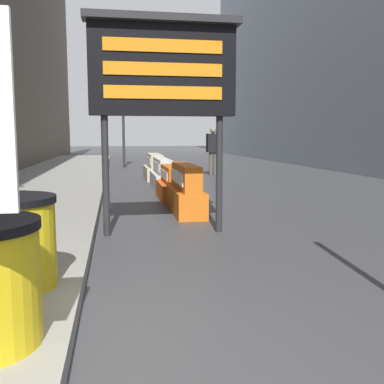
{
  "coord_description": "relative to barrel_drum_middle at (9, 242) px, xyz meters",
  "views": [
    {
      "loc": [
        0.31,
        -2.49,
        1.45
      ],
      "look_at": [
        1.98,
        7.27,
        0.2
      ],
      "focal_mm": 42.0,
      "sensor_mm": 36.0,
      "label": 1
    }
  ],
  "objects": [
    {
      "name": "jersey_barrier_orange_far",
      "position": [
        2.2,
        6.18,
        -0.21
      ],
      "size": [
        0.63,
        1.63,
        0.76
      ],
      "color": "orange",
      "rests_on": "ground_plane"
    },
    {
      "name": "barrel_drum_middle",
      "position": [
        0.0,
        0.0,
        0.0
      ],
      "size": [
        0.81,
        0.81,
        0.79
      ],
      "color": "yellow",
      "rests_on": "sidewalk_left"
    },
    {
      "name": "message_board",
      "position": [
        1.61,
        2.56,
        1.82
      ],
      "size": [
        2.21,
        0.36,
        3.11
      ],
      "color": "#28282B",
      "rests_on": "ground_plane"
    },
    {
      "name": "traffic_light_near_curb",
      "position": [
        1.32,
        16.76,
        2.5
      ],
      "size": [
        0.28,
        0.45,
        4.22
      ],
      "color": "#2D2D30",
      "rests_on": "ground_plane"
    },
    {
      "name": "jersey_barrier_orange_near",
      "position": [
        2.2,
        4.27,
        -0.14
      ],
      "size": [
        0.51,
        1.76,
        0.92
      ],
      "color": "orange",
      "rests_on": "ground_plane"
    },
    {
      "name": "jersey_barrier_cream",
      "position": [
        2.2,
        10.98,
        -0.18
      ],
      "size": [
        0.63,
        2.07,
        0.84
      ],
      "color": "beige",
      "rests_on": "ground_plane"
    },
    {
      "name": "traffic_cone_near",
      "position": [
        2.37,
        11.89,
        -0.2
      ],
      "size": [
        0.4,
        0.4,
        0.72
      ],
      "color": "black",
      "rests_on": "ground_plane"
    },
    {
      "name": "pedestrian_worker",
      "position": [
        4.45,
        12.13,
        0.49
      ],
      "size": [
        0.48,
        0.32,
        1.75
      ],
      "rotation": [
        0.0,
        0.0,
        3.23
      ],
      "color": "#514C42",
      "rests_on": "ground_plane"
    },
    {
      "name": "jersey_barrier_white",
      "position": [
        2.2,
        8.48,
        -0.19
      ],
      "size": [
        0.55,
        2.19,
        0.81
      ],
      "color": "silver",
      "rests_on": "ground_plane"
    }
  ]
}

